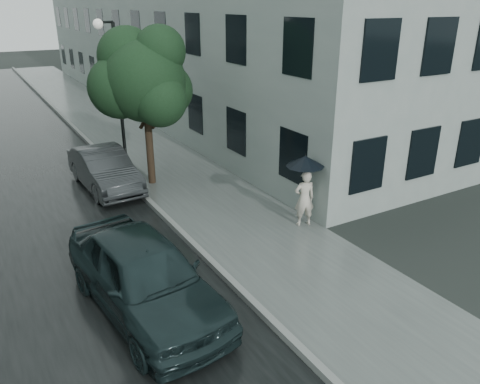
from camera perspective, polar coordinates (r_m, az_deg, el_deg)
ground at (r=10.82m, az=7.40°, el=-9.88°), size 120.00×120.00×0.00m
sidewalk at (r=20.88m, az=-12.39°, el=5.75°), size 3.50×60.00×0.01m
kerb_near at (r=20.41m, az=-17.27°, el=5.10°), size 0.15×60.00×0.15m
asphalt_road at (r=20.01m, az=-26.97°, el=3.10°), size 6.85×60.00×0.00m
building_near at (r=28.96m, az=-7.85°, el=19.54°), size 7.02×36.00×9.00m
pedestrian at (r=12.74m, az=7.85°, el=-0.79°), size 0.65×0.52×1.56m
umbrella at (r=12.34m, az=7.96°, el=3.75°), size 1.26×1.26×1.11m
street_tree at (r=15.46m, az=-11.68°, el=13.32°), size 3.39×3.08×5.11m
lamp_post at (r=16.94m, az=-14.97°, el=12.16°), size 0.82×0.46×5.22m
car_near at (r=9.39m, az=-11.58°, el=-9.91°), size 2.32×4.77×1.57m
car_far at (r=15.88m, az=-16.21°, el=2.70°), size 1.58×4.03×1.31m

